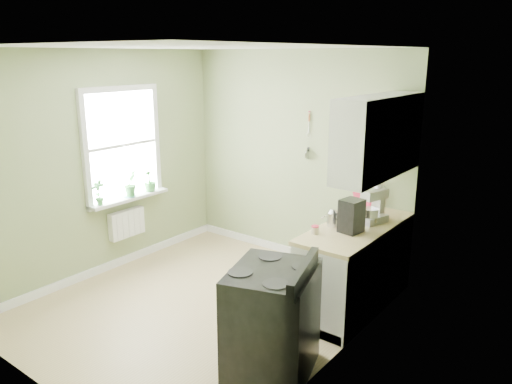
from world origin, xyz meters
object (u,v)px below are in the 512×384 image
Objects in this scene: stove at (272,321)px; kettle at (332,218)px; stand_mixer at (374,207)px; coffee_maker at (351,217)px.

kettle reaches higher than stove.
kettle is (-0.28, -0.39, -0.08)m from stand_mixer.
stove is at bearing -81.71° from kettle.
stove is 1.82m from stand_mixer.
kettle is 0.25m from coffee_maker.
stand_mixer is at bearing 83.70° from coffee_maker.
stand_mixer is (0.09, 1.71, 0.60)m from stove.
coffee_maker is (0.23, -0.04, 0.07)m from kettle.
stand_mixer reaches higher than kettle.
coffee_maker is (-0.05, -0.43, -0.01)m from stand_mixer.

